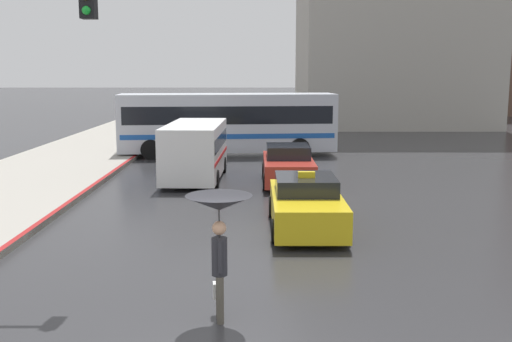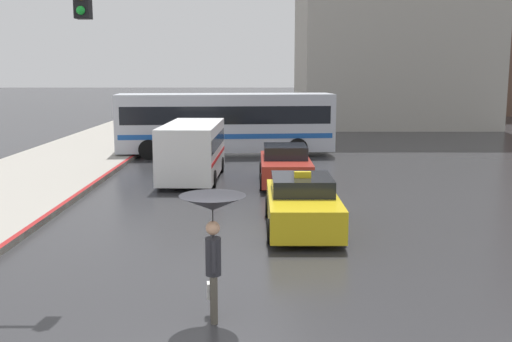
{
  "view_description": "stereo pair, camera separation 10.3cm",
  "coord_description": "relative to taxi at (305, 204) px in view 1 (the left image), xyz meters",
  "views": [
    {
      "loc": [
        0.53,
        -7.94,
        4.15
      ],
      "look_at": [
        0.56,
        8.55,
        1.4
      ],
      "focal_mm": 42.0,
      "sensor_mm": 36.0,
      "label": 1
    },
    {
      "loc": [
        0.63,
        -7.94,
        4.15
      ],
      "look_at": [
        0.56,
        8.55,
        1.4
      ],
      "focal_mm": 42.0,
      "sensor_mm": 36.0,
      "label": 2
    }
  ],
  "objects": [
    {
      "name": "pedestrian_with_umbrella",
      "position": [
        -1.93,
        -6.0,
        1.13
      ],
      "size": [
        1.1,
        1.1,
        2.16
      ],
      "rotation": [
        0.0,
        0.0,
        1.7
      ],
      "color": "#4C473D",
      "rests_on": "ground_plane"
    },
    {
      "name": "sedan_red",
      "position": [
        -0.13,
        6.55,
        0.01
      ],
      "size": [
        1.91,
        4.2,
        1.42
      ],
      "rotation": [
        0.0,
        0.0,
        3.14
      ],
      "color": "#A52D23",
      "rests_on": "ground_plane"
    },
    {
      "name": "ambulance_van",
      "position": [
        -3.68,
        7.47,
        0.55
      ],
      "size": [
        2.22,
        5.56,
        2.17
      ],
      "rotation": [
        0.0,
        0.0,
        3.11
      ],
      "color": "white",
      "rests_on": "ground_plane"
    },
    {
      "name": "city_bus",
      "position": [
        -2.75,
        14.22,
        1.05
      ],
      "size": [
        10.79,
        3.46,
        3.06
      ],
      "rotation": [
        0.0,
        0.0,
        1.66
      ],
      "color": "#B2B7C1",
      "rests_on": "ground_plane"
    },
    {
      "name": "taxi",
      "position": [
        0.0,
        0.0,
        0.0
      ],
      "size": [
        1.91,
        4.28,
        1.55
      ],
      "rotation": [
        0.0,
        0.0,
        3.14
      ],
      "color": "gold",
      "rests_on": "ground_plane"
    }
  ]
}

